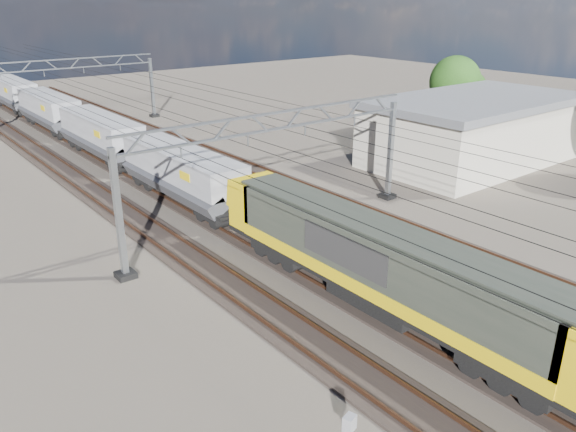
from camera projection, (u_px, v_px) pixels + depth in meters
ground at (323, 254)px, 30.33m from camera, size 160.00×160.00×0.00m
track_outer_west at (230, 286)px, 26.83m from camera, size 2.60×140.00×0.30m
track_loco at (294, 263)px, 29.14m from camera, size 2.60×140.00×0.30m
track_inner_east at (350, 243)px, 31.46m from camera, size 2.60×140.00×0.30m
track_outer_east at (398, 226)px, 33.77m from camera, size 2.60×140.00×0.30m
catenary_gantry_mid at (278, 168)px, 31.83m from camera, size 19.90×0.90×7.11m
catenary_gantry_far at (67, 91)px, 58.11m from camera, size 19.90×0.90×7.11m
overhead_wires at (238, 124)px, 34.07m from camera, size 12.03×140.00×0.53m
locomotive at (382, 263)px, 24.00m from camera, size 2.76×21.10×3.62m
hopper_wagon_lead at (182, 171)px, 36.95m from camera, size 3.38×13.00×3.25m
hopper_wagon_mid at (101, 133)px, 47.32m from camera, size 3.38×13.00×3.25m
hopper_wagon_third at (49, 109)px, 57.68m from camera, size 3.38×13.00×3.25m
hopper_wagon_fourth at (13, 92)px, 68.05m from camera, size 3.38×13.00×3.25m
trackside_cabinet at (349, 424)px, 16.94m from camera, size 0.47×0.40×1.20m
industrial_shed at (474, 129)px, 46.44m from camera, size 18.60×10.60×5.40m
tree_far at (459, 84)px, 56.16m from camera, size 5.55×5.15×7.62m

